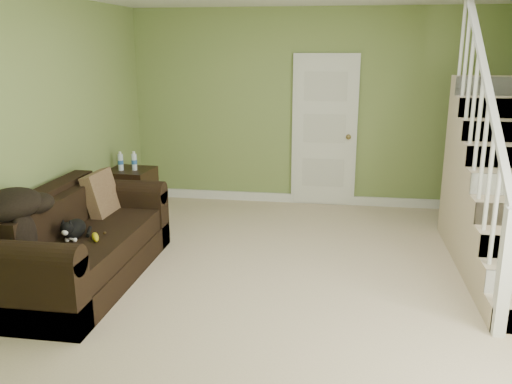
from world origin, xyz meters
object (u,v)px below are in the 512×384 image
(side_table, at_px, (131,194))
(banana, at_px, (95,237))
(cat, at_px, (73,229))
(sofa, at_px, (80,247))

(side_table, distance_m, banana, 2.06)
(side_table, xyz_separation_m, banana, (0.47, -2.00, 0.17))
(banana, bearing_deg, side_table, 72.64)
(side_table, relative_size, banana, 4.21)
(side_table, relative_size, cat, 1.87)
(sofa, bearing_deg, side_table, 97.10)
(sofa, relative_size, banana, 10.45)
(side_table, height_order, banana, side_table)
(side_table, bearing_deg, cat, -82.43)
(sofa, distance_m, side_table, 1.86)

